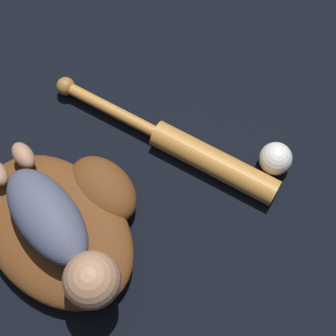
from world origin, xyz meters
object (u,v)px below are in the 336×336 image
at_px(baseball_glove, 64,222).
at_px(baseball, 276,159).
at_px(baby_figure, 59,234).
at_px(baseball_bat, 191,150).

relative_size(baseball_glove, baseball, 5.22).
bearing_deg(baby_figure, baseball_glove, 148.95).
relative_size(baby_figure, baseball_bat, 0.73).
bearing_deg(baseball_glove, baby_figure, -31.05).
bearing_deg(baseball, baseball_bat, -139.86).
distance_m(baby_figure, baseball_bat, 0.35).
height_order(baseball_bat, baseball, baseball).
bearing_deg(baseball, baseball_glove, -114.84).
bearing_deg(baseball_glove, baseball_bat, 79.63).
xyz_separation_m(baseball_glove, baby_figure, (0.04, -0.03, 0.09)).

